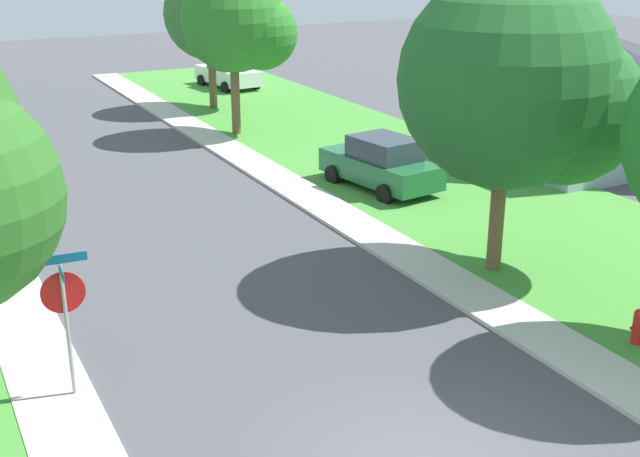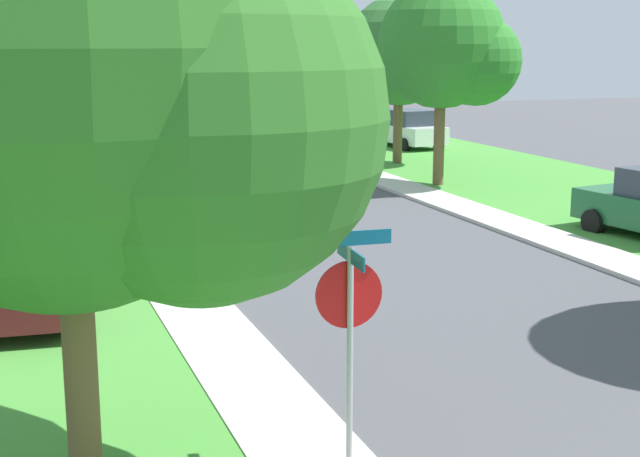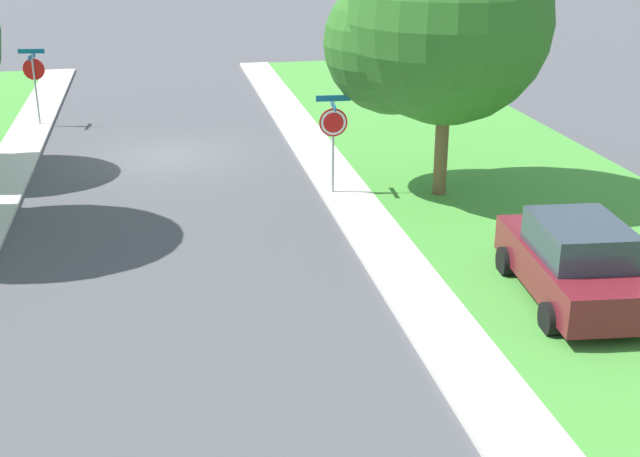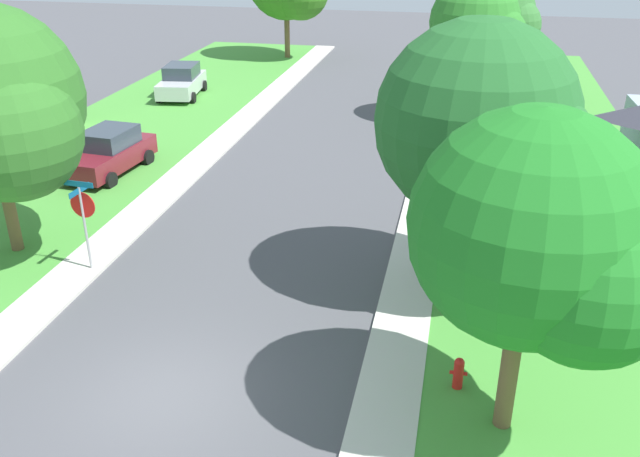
{
  "view_description": "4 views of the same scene",
  "coord_description": "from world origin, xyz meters",
  "px_view_note": "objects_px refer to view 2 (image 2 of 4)",
  "views": [
    {
      "loc": [
        -6.37,
        -8.7,
        7.88
      ],
      "look_at": [
        1.93,
        7.25,
        1.4
      ],
      "focal_mm": 46.11,
      "sensor_mm": 36.0,
      "label": 1
    },
    {
      "loc": [
        -7.85,
        -3.91,
        4.76
      ],
      "look_at": [
        -2.37,
        11.13,
        1.4
      ],
      "focal_mm": 50.16,
      "sensor_mm": 36.0,
      "label": 2
    },
    {
      "loc": [
        0.21,
        25.9,
        7.35
      ],
      "look_at": [
        -2.79,
        10.76,
        1.4
      ],
      "focal_mm": 46.68,
      "sensor_mm": 36.0,
      "label": 3
    },
    {
      "loc": [
        5.7,
        -10.76,
        9.53
      ],
      "look_at": [
        2.12,
        6.02,
        1.4
      ],
      "focal_mm": 38.27,
      "sensor_mm": 36.0,
      "label": 4
    }
  ],
  "objects_px": {
    "car_white_near_corner": "(406,129)",
    "tree_sidewalk_far": "(450,48)",
    "tree_sidewalk_near": "(96,65)",
    "tree_sidewalk_mid": "(32,35)",
    "stop_sign_far_corner": "(349,309)",
    "tree_across_right": "(407,54)",
    "car_maroon_kerbside_mid": "(20,267)"
  },
  "relations": [
    {
      "from": "car_white_near_corner",
      "to": "car_maroon_kerbside_mid",
      "type": "bearing_deg",
      "value": -130.03
    },
    {
      "from": "tree_across_right",
      "to": "tree_sidewalk_mid",
      "type": "distance_m",
      "value": 15.31
    },
    {
      "from": "tree_sidewalk_far",
      "to": "tree_sidewalk_near",
      "type": "relative_size",
      "value": 0.92
    },
    {
      "from": "car_white_near_corner",
      "to": "tree_sidewalk_far",
      "type": "relative_size",
      "value": 0.67
    },
    {
      "from": "car_maroon_kerbside_mid",
      "to": "tree_sidewalk_far",
      "type": "xyz_separation_m",
      "value": [
        13.75,
        10.05,
        3.66
      ]
    },
    {
      "from": "tree_across_right",
      "to": "tree_sidewalk_near",
      "type": "bearing_deg",
      "value": -122.05
    },
    {
      "from": "car_white_near_corner",
      "to": "tree_sidewalk_near",
      "type": "xyz_separation_m",
      "value": [
        -16.48,
        -27.46,
        3.66
      ]
    },
    {
      "from": "stop_sign_far_corner",
      "to": "tree_across_right",
      "type": "relative_size",
      "value": 0.43
    },
    {
      "from": "car_maroon_kerbside_mid",
      "to": "tree_across_right",
      "type": "height_order",
      "value": "tree_across_right"
    },
    {
      "from": "stop_sign_far_corner",
      "to": "tree_sidewalk_far",
      "type": "xyz_separation_m",
      "value": [
        10.49,
        17.44,
        2.65
      ]
    },
    {
      "from": "stop_sign_far_corner",
      "to": "tree_across_right",
      "type": "xyz_separation_m",
      "value": [
        11.53,
        22.88,
        2.38
      ]
    },
    {
      "from": "car_maroon_kerbside_mid",
      "to": "tree_sidewalk_near",
      "type": "distance_m",
      "value": 7.89
    },
    {
      "from": "car_maroon_kerbside_mid",
      "to": "car_white_near_corner",
      "type": "distance_m",
      "value": 26.77
    },
    {
      "from": "tree_sidewalk_mid",
      "to": "car_white_near_corner",
      "type": "bearing_deg",
      "value": -9.07
    },
    {
      "from": "car_maroon_kerbside_mid",
      "to": "tree_across_right",
      "type": "bearing_deg",
      "value": 46.33
    },
    {
      "from": "tree_sidewalk_mid",
      "to": "tree_sidewalk_near",
      "type": "bearing_deg",
      "value": -91.41
    },
    {
      "from": "tree_sidewalk_far",
      "to": "tree_sidewalk_near",
      "type": "bearing_deg",
      "value": -127.44
    },
    {
      "from": "tree_across_right",
      "to": "car_maroon_kerbside_mid",
      "type": "bearing_deg",
      "value": -133.67
    },
    {
      "from": "stop_sign_far_corner",
      "to": "tree_sidewalk_far",
      "type": "height_order",
      "value": "tree_sidewalk_far"
    },
    {
      "from": "tree_sidewalk_near",
      "to": "tree_sidewalk_mid",
      "type": "xyz_separation_m",
      "value": [
        0.74,
        29.97,
        0.48
      ]
    },
    {
      "from": "tree_sidewalk_near",
      "to": "tree_sidewalk_far",
      "type": "bearing_deg",
      "value": 52.56
    },
    {
      "from": "car_white_near_corner",
      "to": "tree_sidewalk_far",
      "type": "xyz_separation_m",
      "value": [
        -3.47,
        -10.45,
        3.66
      ]
    },
    {
      "from": "car_white_near_corner",
      "to": "tree_sidewalk_mid",
      "type": "xyz_separation_m",
      "value": [
        -15.75,
        2.51,
        4.14
      ]
    },
    {
      "from": "stop_sign_far_corner",
      "to": "tree_sidewalk_near",
      "type": "relative_size",
      "value": 0.38
    },
    {
      "from": "tree_across_right",
      "to": "tree_sidewalk_near",
      "type": "xyz_separation_m",
      "value": [
        -14.05,
        -22.44,
        0.27
      ]
    },
    {
      "from": "tree_sidewalk_far",
      "to": "tree_across_right",
      "type": "relative_size",
      "value": 1.04
    },
    {
      "from": "stop_sign_far_corner",
      "to": "tree_sidewalk_near",
      "type": "distance_m",
      "value": 3.68
    },
    {
      "from": "tree_sidewalk_far",
      "to": "car_white_near_corner",
      "type": "bearing_deg",
      "value": 71.65
    },
    {
      "from": "tree_sidewalk_near",
      "to": "tree_sidewalk_mid",
      "type": "height_order",
      "value": "tree_sidewalk_mid"
    },
    {
      "from": "stop_sign_far_corner",
      "to": "car_white_near_corner",
      "type": "xyz_separation_m",
      "value": [
        13.96,
        27.9,
        -1.01
      ]
    },
    {
      "from": "stop_sign_far_corner",
      "to": "car_maroon_kerbside_mid",
      "type": "relative_size",
      "value": 0.62
    },
    {
      "from": "car_white_near_corner",
      "to": "tree_across_right",
      "type": "relative_size",
      "value": 0.69
    }
  ]
}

